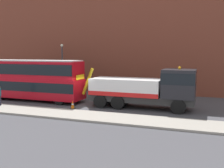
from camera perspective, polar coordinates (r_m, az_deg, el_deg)
name	(u,v)px	position (r m, az deg, el deg)	size (l,w,h in m)	color
ground_plane	(86,104)	(24.03, -5.77, -4.54)	(120.00, 120.00, 0.00)	#424247
near_kerb	(63,114)	(20.38, -10.80, -6.49)	(60.00, 2.80, 0.15)	gray
building_facade	(116,25)	(31.71, 0.80, 12.90)	(60.00, 1.50, 16.00)	brown
recovery_tow_truck	(146,88)	(22.11, 7.57, -0.94)	(10.16, 2.77, 3.67)	#2D2D2D
double_decker_bus	(31,78)	(26.96, -17.53, 1.21)	(11.08, 2.72, 4.06)	#B70C19
traffic_cone_near_bus	(73,105)	(22.36, -8.72, -4.56)	(0.36, 0.36, 0.72)	orange
street_lamp	(62,63)	(32.09, -10.95, 4.49)	(0.36, 0.36, 5.83)	#38383D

